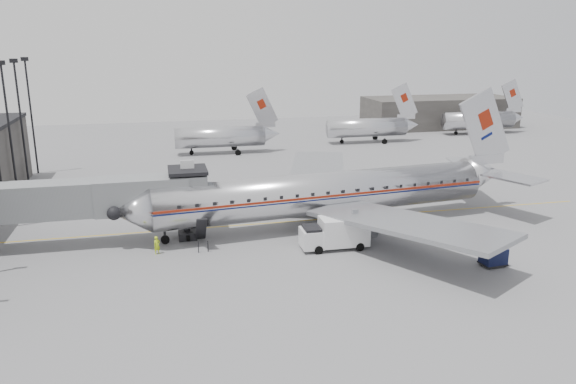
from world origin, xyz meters
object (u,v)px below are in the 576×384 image
object	(u,v)px
service_van	(335,232)
ramp_worker	(157,245)
airliner	(332,193)
baggage_cart_navy	(493,256)

from	to	relation	value
service_van	ramp_worker	bearing A→B (deg)	172.77
airliner	ramp_worker	world-z (taller)	airliner
service_van	baggage_cart_navy	size ratio (longest dim) A/B	2.89
airliner	ramp_worker	size ratio (longest dim) A/B	26.28
airliner	baggage_cart_navy	bearing A→B (deg)	-59.38
baggage_cart_navy	service_van	bearing A→B (deg)	145.11
baggage_cart_navy	ramp_worker	distance (m)	27.45
service_van	airliner	bearing A→B (deg)	76.40
airliner	service_van	bearing A→B (deg)	-110.61
airliner	baggage_cart_navy	xyz separation A→B (m)	(9.50, -12.69, -2.43)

